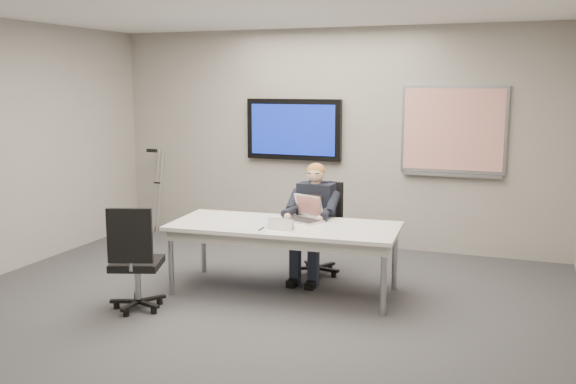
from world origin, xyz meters
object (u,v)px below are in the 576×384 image
(office_chair_far, at_px, (319,245))
(seated_person, at_px, (311,234))
(office_chair_near, at_px, (136,278))
(laptop, at_px, (306,214))
(conference_table, at_px, (284,232))

(office_chair_far, xyz_separation_m, seated_person, (-0.01, -0.24, 0.19))
(office_chair_near, xyz_separation_m, laptop, (1.24, 1.26, 0.45))
(conference_table, distance_m, office_chair_near, 1.51)
(conference_table, xyz_separation_m, office_chair_near, (-1.09, -1.00, -0.31))
(conference_table, relative_size, office_chair_near, 2.33)
(office_chair_near, relative_size, laptop, 2.21)
(seated_person, xyz_separation_m, laptop, (0.02, -0.24, 0.26))
(conference_table, height_order, office_chair_near, office_chair_near)
(conference_table, relative_size, office_chair_far, 2.29)
(office_chair_near, height_order, seated_person, seated_person)
(laptop, bearing_deg, office_chair_near, -111.32)
(seated_person, bearing_deg, office_chair_near, -126.14)
(office_chair_far, height_order, laptop, office_chair_far)
(office_chair_far, relative_size, office_chair_near, 1.01)
(office_chair_far, xyz_separation_m, office_chair_near, (-1.22, -1.73, -0.00))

